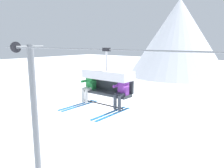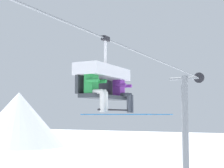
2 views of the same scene
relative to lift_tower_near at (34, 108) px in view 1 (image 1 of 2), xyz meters
name	(u,v)px [view 1 (image 1 of 2)]	position (x,y,z in m)	size (l,w,h in m)	color
mountain_peak_west	(178,38)	(-9.22, 43.69, 4.77)	(22.82, 22.82, 17.66)	white
lift_tower_near	(34,108)	(0.00, 0.00, 0.00)	(0.36, 1.88, 7.80)	slate
lift_cable	(169,51)	(8.32, -0.78, 3.46)	(18.64, 0.05, 0.05)	slate
chairlift_chair	(108,79)	(6.05, -0.71, 2.43)	(1.91, 0.74, 1.94)	#33383D
skier_green	(89,85)	(5.31, -0.93, 2.14)	(0.46, 1.70, 1.23)	#23843D
skier_purple	(121,91)	(6.80, -0.93, 2.14)	(0.46, 1.70, 1.23)	purple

